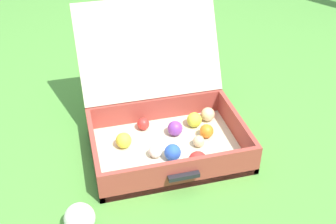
# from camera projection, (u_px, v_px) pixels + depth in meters

# --- Properties ---
(ground_plane) EXTENTS (16.00, 16.00, 0.00)m
(ground_plane) POSITION_uv_depth(u_px,v_px,m) (168.00, 165.00, 1.56)
(ground_plane) COLOR #4C8C38
(open_suitcase) EXTENTS (0.58, 0.63, 0.49)m
(open_suitcase) POSITION_uv_depth(u_px,v_px,m) (164.00, 116.00, 1.62)
(open_suitcase) COLOR beige
(open_suitcase) RESTS_ON ground
(stray_ball_on_grass) EXTENTS (0.10, 0.10, 0.10)m
(stray_ball_on_grass) POSITION_uv_depth(u_px,v_px,m) (80.00, 218.00, 1.28)
(stray_ball_on_grass) COLOR white
(stray_ball_on_grass) RESTS_ON ground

